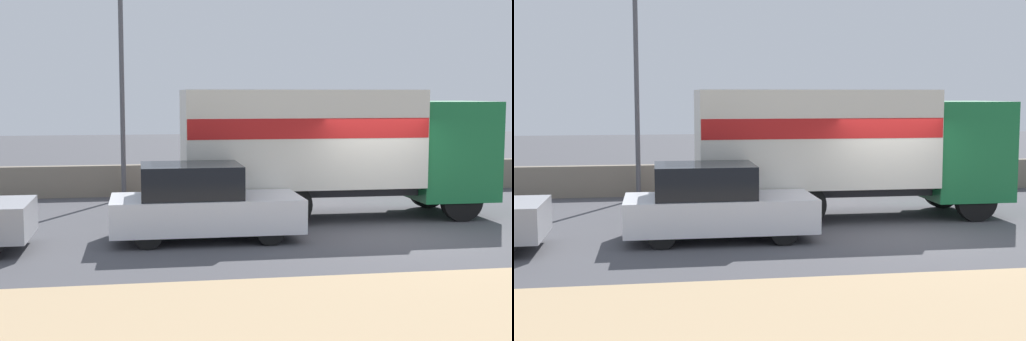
# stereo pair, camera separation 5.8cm
# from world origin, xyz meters

# --- Properties ---
(ground_plane) EXTENTS (80.00, 80.00, 0.00)m
(ground_plane) POSITION_xyz_m (0.00, 0.00, 0.00)
(ground_plane) COLOR #47474C
(stone_wall_backdrop) EXTENTS (60.00, 0.35, 0.94)m
(stone_wall_backdrop) POSITION_xyz_m (0.00, 7.13, 0.47)
(stone_wall_backdrop) COLOR gray
(stone_wall_backdrop) RESTS_ON ground_plane
(street_lamp) EXTENTS (0.56, 0.28, 7.25)m
(street_lamp) POSITION_xyz_m (-5.91, 6.55, 4.18)
(street_lamp) COLOR #4C4C51
(street_lamp) RESTS_ON ground_plane
(box_truck) EXTENTS (7.65, 2.58, 3.17)m
(box_truck) POSITION_xyz_m (-0.74, 2.51, 1.88)
(box_truck) COLOR #196B38
(box_truck) RESTS_ON ground_plane
(car_hatchback) EXTENTS (3.98, 1.82, 1.61)m
(car_hatchback) POSITION_xyz_m (-4.16, 0.28, 0.77)
(car_hatchback) COLOR silver
(car_hatchback) RESTS_ON ground_plane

